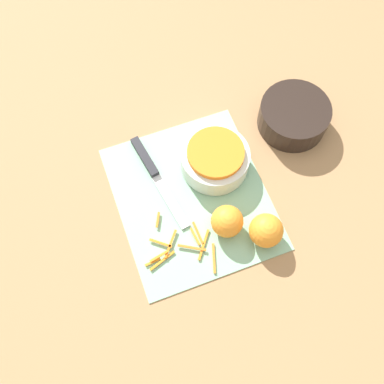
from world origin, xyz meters
name	(u,v)px	position (x,y,z in m)	size (l,w,h in m)	color
ground_plane	(192,198)	(0.00, 0.00, 0.00)	(4.00, 4.00, 0.00)	#9E754C
cutting_board	(192,198)	(0.00, 0.00, 0.00)	(0.39, 0.34, 0.01)	#84B793
bowl_speckled	(215,159)	(-0.06, 0.08, 0.04)	(0.16, 0.16, 0.07)	silver
bowl_dark	(294,116)	(-0.10, 0.30, 0.03)	(0.17, 0.17, 0.07)	black
knife	(150,166)	(-0.11, -0.07, 0.01)	(0.26, 0.06, 0.02)	#232328
orange_left	(266,231)	(0.14, 0.12, 0.04)	(0.07, 0.07, 0.07)	orange
orange_right	(227,221)	(0.09, 0.05, 0.04)	(0.07, 0.07, 0.07)	orange
peel_pile	(181,247)	(0.10, -0.06, 0.01)	(0.18, 0.16, 0.01)	orange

